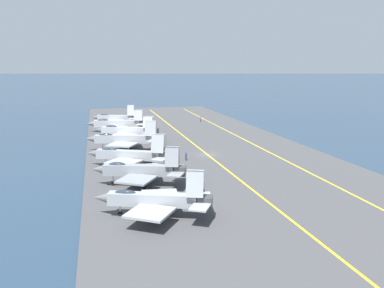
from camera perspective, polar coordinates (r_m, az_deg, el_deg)
The scene contains 13 objects.
ground_plane at distance 87.54m, azimuth 2.19°, elevation -1.76°, with size 2000.00×2000.00×0.00m, color #23384C.
carrier_deck at distance 87.50m, azimuth 2.19°, elevation -1.64°, with size 205.09×50.84×0.40m, color #424244.
deck_stripe_foul_line at distance 92.13m, azimuth 10.60°, elevation -1.05°, with size 184.58×0.36×0.01m, color yellow.
deck_stripe_centerline at distance 87.45m, azimuth 2.19°, elevation -1.51°, with size 184.58×0.36×0.01m, color yellow.
parked_jet_nearest at distance 51.56m, azimuth -5.13°, elevation -7.78°, with size 12.09×15.27×6.21m.
parked_jet_second at distance 64.79m, azimuth -7.22°, elevation -3.67°, with size 12.72×15.21×6.38m.
parked_jet_third at distance 76.98m, azimuth -8.63°, elevation -1.53°, with size 12.48×16.56×6.52m.
parked_jet_fourth at distance 92.16m, azimuth -9.36°, elevation 0.70°, with size 13.08×17.30×6.80m.
parked_jet_fifth at distance 104.61m, azimuth -9.12°, elevation 1.84°, with size 13.46×16.85×6.34m.
parked_jet_sixth at distance 119.50m, azimuth -10.37°, elevation 2.84°, with size 13.25×17.52×6.26m.
parked_jet_seventh at distance 134.64m, azimuth -10.60°, elevation 3.67°, with size 12.56×15.33×6.30m.
crew_purple_vest at distance 138.20m, azimuth 1.20°, elevation 3.49°, with size 0.42×0.46×1.69m.
crew_blue_vest at distance 81.92m, azimuth -0.86°, elevation -1.67°, with size 0.46×0.40×1.76m.
Camera 1 is at (-82.23, 23.05, 19.26)m, focal length 38.00 mm.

